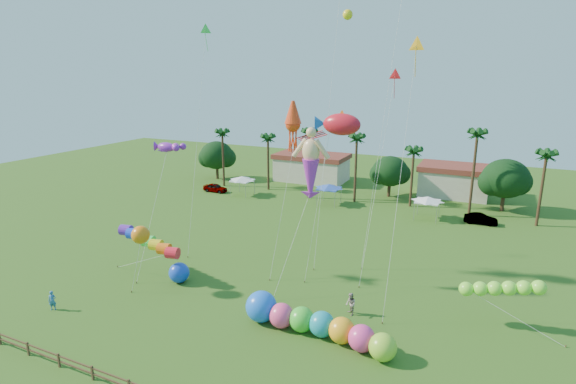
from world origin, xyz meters
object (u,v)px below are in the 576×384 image
at_px(car_b, 481,219).
at_px(blue_ball, 179,273).
at_px(spectator_a, 52,301).
at_px(car_a, 215,188).
at_px(caterpillar_inflatable, 312,323).
at_px(spectator_b, 351,304).

bearing_deg(car_b, blue_ball, 138.78).
bearing_deg(spectator_a, car_a, 73.00).
relative_size(car_a, car_b, 1.00).
bearing_deg(spectator_a, caterpillar_inflatable, -15.95).
distance_m(car_b, blue_ball, 38.19).
distance_m(car_a, caterpillar_inflatable, 43.24).
distance_m(spectator_b, blue_ball, 15.99).
xyz_separation_m(car_a, car_b, (39.62, 0.81, -0.02)).
height_order(caterpillar_inflatable, blue_ball, caterpillar_inflatable).
relative_size(caterpillar_inflatable, blue_ball, 6.35).
height_order(spectator_a, spectator_b, spectator_b).
height_order(spectator_b, caterpillar_inflatable, caterpillar_inflatable).
bearing_deg(spectator_b, blue_ball, -125.14).
bearing_deg(spectator_a, blue_ball, 22.82).
distance_m(spectator_b, caterpillar_inflatable, 4.33).
relative_size(car_a, blue_ball, 2.14).
xyz_separation_m(car_b, spectator_a, (-30.40, -37.83, 0.16)).
distance_m(spectator_a, caterpillar_inflatable, 21.06).
xyz_separation_m(car_a, caterpillar_inflatable, (29.56, -31.55, 0.33)).
xyz_separation_m(car_a, spectator_b, (31.28, -27.58, 0.23)).
distance_m(car_b, caterpillar_inflatable, 33.89).
bearing_deg(car_a, car_b, -88.20).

